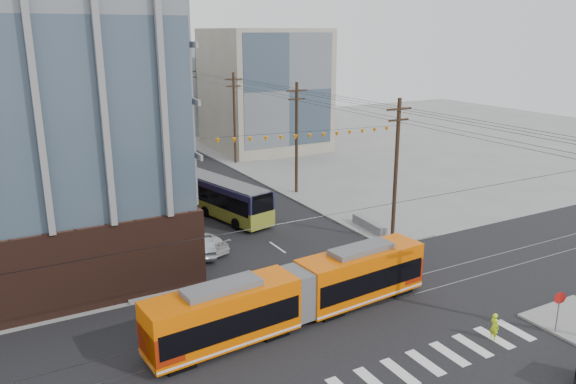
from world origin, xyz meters
TOP-DOWN VIEW (x-y plane):
  - ground at (0.00, 0.00)m, footprint 160.00×160.00m
  - bg_bldg_ne_near at (16.00, 48.00)m, footprint 14.00×14.00m
  - bg_bldg_nw_far at (-14.00, 72.00)m, footprint 16.00×18.00m
  - bg_bldg_ne_far at (18.00, 68.00)m, footprint 16.00×16.00m
  - utility_pole_far at (8.50, 56.00)m, footprint 0.30×0.30m
  - streetcar at (-4.27, 3.62)m, footprint 17.46×3.89m
  - city_bus at (-0.78, 23.23)m, footprint 5.13×12.02m
  - parked_car_silver at (-5.52, 15.42)m, footprint 2.33×4.57m
  - parked_car_white at (-5.10, 16.08)m, footprint 3.15×4.82m
  - parked_car_grey at (-5.18, 25.80)m, footprint 3.63×5.01m
  - pedestrian at (3.85, -3.05)m, footprint 0.41×0.58m
  - stop_sign at (7.16, -4.30)m, footprint 0.90×0.90m
  - jersey_barrier at (8.30, 13.70)m, footprint 1.24×4.28m

SIDE VIEW (x-z plane):
  - ground at x=0.00m, z-range 0.00..0.00m
  - jersey_barrier at x=8.30m, z-range 0.00..0.84m
  - parked_car_grey at x=-5.18m, z-range 0.00..1.27m
  - parked_car_white at x=-5.10m, z-range 0.00..1.30m
  - parked_car_silver at x=-5.52m, z-range 0.00..1.44m
  - pedestrian at x=3.85m, z-range 0.00..1.50m
  - stop_sign at x=7.16m, z-range 0.00..2.32m
  - city_bus at x=-0.78m, z-range 0.00..3.33m
  - streetcar at x=-4.27m, z-range 0.00..3.34m
  - utility_pole_far at x=8.50m, z-range 0.00..11.00m
  - bg_bldg_ne_far at x=18.00m, z-range 0.00..14.00m
  - bg_bldg_ne_near at x=16.00m, z-range 0.00..16.00m
  - bg_bldg_nw_far at x=-14.00m, z-range 0.00..20.00m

